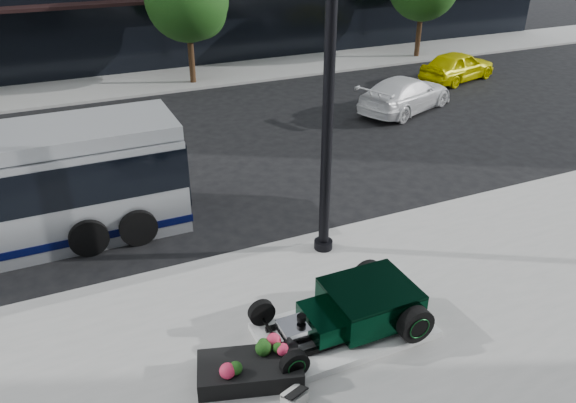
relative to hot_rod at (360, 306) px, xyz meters
name	(u,v)px	position (x,y,z in m)	size (l,w,h in m)	color
ground	(283,204)	(0.84, 5.73, -0.70)	(120.00, 120.00, 0.00)	black
sidewalk_far	(168,80)	(0.84, 19.73, -0.64)	(70.00, 4.00, 0.12)	gray
street_trees	(190,2)	(1.99, 18.80, 3.07)	(29.80, 3.80, 5.70)	black
display_plinth	(344,330)	(-0.33, 0.00, -0.50)	(3.40, 1.80, 0.15)	silver
hot_rod	(360,306)	(0.00, 0.00, 0.00)	(3.22, 2.00, 0.81)	black
info_plaque	(295,397)	(-1.97, -1.20, -0.45)	(0.47, 0.41, 0.31)	silver
lamppost	(328,97)	(0.74, 2.97, 3.29)	(0.46, 0.46, 8.37)	black
flower_planter	(250,369)	(-2.47, -0.36, -0.36)	(2.04, 1.41, 0.60)	black
white_sedan	(406,94)	(8.91, 11.30, 0.01)	(1.99, 4.88, 1.42)	white
yellow_taxi	(458,66)	(13.85, 14.05, 0.03)	(1.72, 4.28, 1.46)	#DCD600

